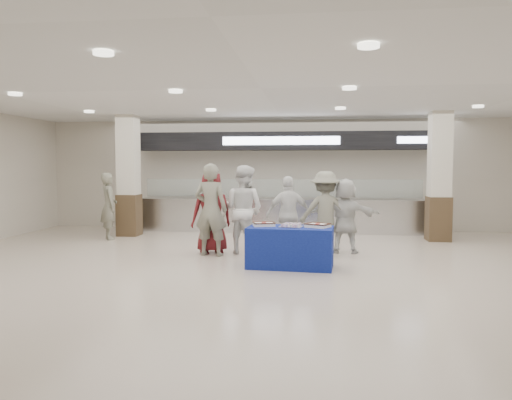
# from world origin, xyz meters

# --- Properties ---
(ground) EXTENTS (14.00, 14.00, 0.00)m
(ground) POSITION_xyz_m (0.00, 0.00, 0.00)
(ground) COLOR beige
(ground) RESTS_ON ground
(serving_line) EXTENTS (8.70, 0.85, 2.80)m
(serving_line) POSITION_xyz_m (0.00, 5.40, 1.16)
(serving_line) COLOR silver
(serving_line) RESTS_ON ground
(column_left) EXTENTS (0.55, 0.55, 3.20)m
(column_left) POSITION_xyz_m (-4.00, 4.20, 1.53)
(column_left) COLOR #3C2C1B
(column_left) RESTS_ON ground
(column_right) EXTENTS (0.55, 0.55, 3.20)m
(column_right) POSITION_xyz_m (4.00, 4.20, 1.53)
(column_right) COLOR #3C2C1B
(column_right) RESTS_ON ground
(display_table) EXTENTS (1.61, 0.90, 0.75)m
(display_table) POSITION_xyz_m (0.49, 0.49, 0.38)
(display_table) COLOR navy
(display_table) RESTS_ON ground
(sheet_cake_left) EXTENTS (0.45, 0.39, 0.09)m
(sheet_cake_left) POSITION_xyz_m (-0.00, 0.58, 0.79)
(sheet_cake_left) COLOR white
(sheet_cake_left) RESTS_ON display_table
(sheet_cake_right) EXTENTS (0.49, 0.46, 0.09)m
(sheet_cake_right) POSITION_xyz_m (0.99, 0.50, 0.79)
(sheet_cake_right) COLOR white
(sheet_cake_right) RESTS_ON display_table
(cupcake_tray) EXTENTS (0.46, 0.39, 0.07)m
(cupcake_tray) POSITION_xyz_m (0.51, 0.50, 0.78)
(cupcake_tray) COLOR #BABABF
(cupcake_tray) RESTS_ON display_table
(civilian_maroon) EXTENTS (1.01, 0.87, 1.76)m
(civilian_maroon) POSITION_xyz_m (-1.25, 1.82, 0.88)
(civilian_maroon) COLOR maroon
(civilian_maroon) RESTS_ON ground
(soldier_a) EXTENTS (0.76, 0.56, 1.92)m
(soldier_a) POSITION_xyz_m (-1.20, 1.51, 0.96)
(soldier_a) COLOR slate
(soldier_a) RESTS_ON ground
(chef_tall) EXTENTS (1.13, 1.03, 1.88)m
(chef_tall) POSITION_xyz_m (-0.57, 1.86, 0.94)
(chef_tall) COLOR white
(chef_tall) RESTS_ON ground
(chef_short) EXTENTS (1.04, 0.62, 1.65)m
(chef_short) POSITION_xyz_m (0.39, 2.03, 0.83)
(chef_short) COLOR white
(chef_short) RESTS_ON ground
(soldier_b) EXTENTS (1.18, 0.73, 1.76)m
(soldier_b) POSITION_xyz_m (1.16, 2.16, 0.88)
(soldier_b) COLOR slate
(soldier_b) RESTS_ON ground
(civilian_white) EXTENTS (1.49, 0.48, 1.60)m
(civilian_white) POSITION_xyz_m (1.59, 2.16, 0.80)
(civilian_white) COLOR silver
(civilian_white) RESTS_ON ground
(soldier_bg) EXTENTS (0.68, 0.74, 1.69)m
(soldier_bg) POSITION_xyz_m (-4.25, 3.47, 0.85)
(soldier_bg) COLOR slate
(soldier_bg) RESTS_ON ground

